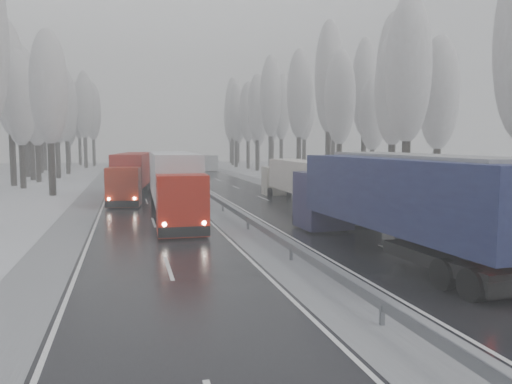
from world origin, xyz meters
name	(u,v)px	position (x,y,z in m)	size (l,w,h in m)	color
carriageway_right	(282,206)	(5.25, 30.00, 0.01)	(7.50, 200.00, 0.03)	black
carriageway_left	(150,211)	(-5.25, 30.00, 0.01)	(7.50, 200.00, 0.03)	black
median_slush	(218,208)	(0.00, 30.00, 0.02)	(3.00, 200.00, 0.04)	gray
shoulder_right	(339,204)	(10.20, 30.00, 0.02)	(2.40, 200.00, 0.04)	gray
shoulder_left	(81,213)	(-10.20, 30.00, 0.02)	(2.40, 200.00, 0.04)	gray
median_guardrail	(218,201)	(0.00, 29.99, 0.60)	(0.12, 200.00, 0.76)	slate
tree_18	(408,70)	(14.51, 27.03, 10.70)	(3.60, 3.60, 16.58)	black
tree_19	(439,94)	(20.02, 31.03, 9.42)	(3.60, 3.60, 14.57)	black
tree_20	(394,90)	(17.90, 35.17, 10.14)	(3.60, 3.60, 15.71)	black
tree_21	(393,76)	(20.12, 39.17, 12.00)	(3.60, 3.60, 18.62)	black
tree_22	(340,98)	(17.02, 45.60, 10.24)	(3.60, 3.60, 15.86)	black
tree_23	(373,114)	(23.31, 49.60, 8.77)	(3.60, 3.60, 13.55)	black
tree_24	(329,78)	(17.90, 51.02, 13.19)	(3.60, 3.60, 20.49)	black
tree_25	(365,88)	(24.81, 55.02, 12.52)	(3.60, 3.60, 19.44)	black
tree_26	(299,95)	(17.56, 61.27, 12.10)	(3.60, 3.60, 18.78)	black
tree_27	(334,103)	(24.72, 65.27, 11.36)	(3.60, 3.60, 17.62)	black
tree_28	(271,97)	(16.34, 71.95, 12.64)	(3.60, 3.60, 19.62)	black
tree_29	(304,106)	(23.71, 75.95, 11.67)	(3.60, 3.60, 18.11)	black
tree_30	(257,108)	(16.56, 81.70, 11.52)	(3.60, 3.60, 17.86)	black
tree_31	(281,108)	(22.48, 85.70, 11.97)	(3.60, 3.60, 18.58)	black
tree_32	(248,112)	(16.63, 89.21, 11.18)	(3.60, 3.60, 17.33)	black
tree_33	(258,123)	(19.77, 93.21, 9.26)	(3.60, 3.60, 14.33)	black
tree_34	(236,113)	(15.73, 96.32, 11.37)	(3.60, 3.60, 17.63)	black
tree_35	(272,113)	(24.94, 100.32, 11.77)	(3.60, 3.60, 18.25)	black
tree_36	(233,109)	(17.04, 106.16, 13.02)	(3.60, 3.60, 20.23)	black
tree_37	(257,121)	(24.02, 110.16, 10.56)	(3.60, 3.60, 16.37)	black
tree_38	(231,117)	(18.73, 116.73, 11.59)	(3.60, 3.60, 17.97)	black
tree_39	(238,123)	(21.55, 120.73, 10.45)	(3.60, 3.60, 16.19)	black
tree_62	(49,88)	(-13.94, 43.73, 10.36)	(3.60, 3.60, 16.04)	black
tree_64	(20,99)	(-18.26, 52.71, 9.96)	(3.60, 3.60, 15.42)	black
tree_65	(9,79)	(-20.05, 56.71, 12.55)	(3.60, 3.60, 19.48)	black
tree_66	(36,106)	(-18.16, 62.35, 9.84)	(3.60, 3.60, 15.23)	black
tree_67	(30,100)	(-19.54, 66.35, 11.03)	(3.60, 3.60, 17.09)	black
tree_68	(56,104)	(-16.58, 69.11, 10.75)	(3.60, 3.60, 16.65)	black
tree_69	(24,93)	(-21.42, 73.11, 12.46)	(3.60, 3.60, 19.35)	black
tree_70	(66,107)	(-16.33, 79.19, 11.03)	(3.60, 3.60, 17.09)	black
tree_71	(38,98)	(-21.09, 83.19, 12.63)	(3.60, 3.60, 19.61)	black
tree_72	(57,117)	(-18.93, 88.54, 9.76)	(3.60, 3.60, 15.11)	black
tree_73	(43,111)	(-21.82, 92.54, 11.11)	(3.60, 3.60, 17.22)	black
tree_74	(84,106)	(-15.07, 99.33, 12.67)	(3.60, 3.60, 19.68)	black
tree_75	(39,109)	(-24.20, 103.33, 11.99)	(3.60, 3.60, 18.60)	black
tree_76	(93,112)	(-14.05, 108.72, 11.95)	(3.60, 3.60, 18.55)	black
tree_77	(68,125)	(-19.66, 112.72, 9.26)	(3.60, 3.60, 14.32)	black
tree_78	(79,111)	(-17.56, 115.31, 12.59)	(3.60, 3.60, 19.55)	black
tree_79	(68,118)	(-20.33, 119.31, 11.01)	(3.60, 3.60, 17.07)	black
truck_grey_tarp	(404,193)	(6.29, 13.52, 2.67)	(3.95, 17.95, 4.57)	#4F5055
truck_blue_box	(386,198)	(4.60, 12.17, 2.59)	(3.64, 17.38, 4.43)	#1C1A42
truck_cream_box	(297,179)	(6.81, 31.01, 2.14)	(2.58, 14.38, 3.67)	beige
box_truck_distant	(207,163)	(7.39, 83.04, 1.49)	(2.80, 7.95, 2.93)	#B1B3B8
truck_red_white	(173,180)	(-3.82, 25.65, 2.59)	(3.07, 17.34, 4.43)	#A91509
truck_red_red	(133,172)	(-6.31, 39.03, 2.42)	(4.45, 16.33, 4.15)	#9B1B08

